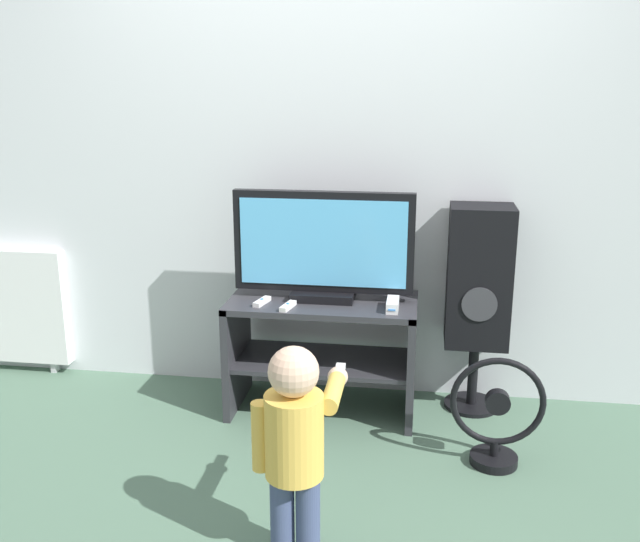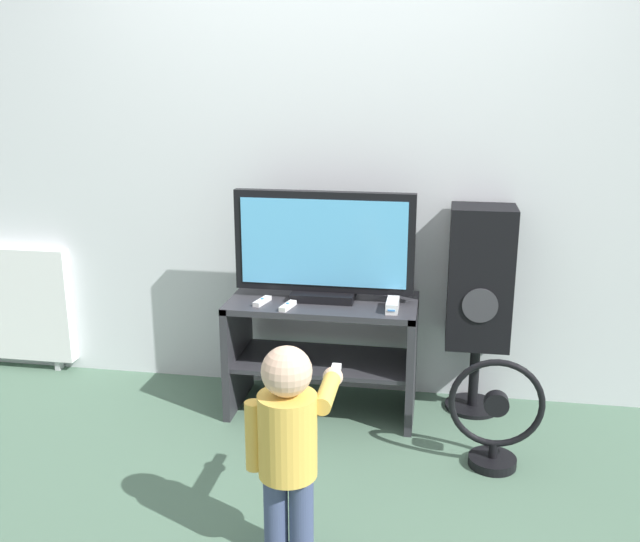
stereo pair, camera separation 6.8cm
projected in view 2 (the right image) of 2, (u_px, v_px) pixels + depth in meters
name	position (u px, v px, depth m)	size (l,w,h in m)	color
ground_plane	(315.00, 430.00, 3.40)	(16.00, 16.00, 0.00)	#4C6B56
wall_back	(333.00, 144.00, 3.56)	(10.00, 0.06, 2.60)	silver
tv_stand	(323.00, 340.00, 3.51)	(0.91, 0.45, 0.58)	#2D2D33
television	(324.00, 247.00, 3.41)	(0.87, 0.20, 0.53)	black
game_console	(393.00, 305.00, 3.30)	(0.05, 0.16, 0.05)	white
remote_primary	(262.00, 301.00, 3.40)	(0.07, 0.13, 0.03)	white
remote_secondary	(288.00, 306.00, 3.33)	(0.06, 0.13, 0.03)	white
child	(289.00, 436.00, 2.40)	(0.30, 0.45, 0.79)	#3F4C72
speaker_tower	(480.00, 283.00, 3.44)	(0.30, 0.27, 1.04)	black
floor_fan	(495.00, 419.00, 3.03)	(0.40, 0.21, 0.49)	black
radiator	(13.00, 304.00, 4.03)	(0.70, 0.08, 0.71)	white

